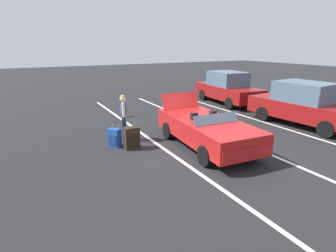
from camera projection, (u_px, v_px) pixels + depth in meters
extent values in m
plane|color=black|center=(206.00, 146.00, 9.03)|extent=(80.00, 80.00, 0.00)
cube|color=silver|center=(171.00, 154.00, 8.41)|extent=(18.00, 0.12, 0.01)
cube|color=silver|center=(236.00, 140.00, 9.65)|extent=(18.00, 0.12, 0.01)
cube|color=silver|center=(287.00, 129.00, 10.89)|extent=(18.00, 0.12, 0.01)
cube|color=red|center=(206.00, 129.00, 8.85)|extent=(4.22, 2.07, 0.64)
cube|color=red|center=(233.00, 146.00, 7.63)|extent=(1.44, 1.77, 0.38)
cube|color=slate|center=(216.00, 119.00, 8.27)|extent=(0.30, 1.56, 0.31)
cube|color=black|center=(213.00, 114.00, 9.05)|extent=(0.18, 0.23, 0.22)
cube|color=black|center=(194.00, 116.00, 8.76)|extent=(0.18, 0.23, 0.22)
cube|color=red|center=(180.00, 101.00, 10.38)|extent=(0.46, 1.52, 0.57)
cylinder|color=black|center=(251.00, 147.00, 8.15)|extent=(0.62, 0.27, 0.60)
cylinder|color=black|center=(206.00, 156.00, 7.51)|extent=(0.62, 0.27, 0.60)
cylinder|color=black|center=(206.00, 125.00, 10.37)|extent=(0.62, 0.27, 0.60)
cylinder|color=black|center=(168.00, 131.00, 9.73)|extent=(0.62, 0.27, 0.60)
cube|color=#2D2319|center=(132.00, 138.00, 8.73)|extent=(0.31, 0.50, 0.74)
cube|color=black|center=(133.00, 141.00, 8.62)|extent=(0.04, 0.38, 0.41)
cylinder|color=gray|center=(134.00, 121.00, 8.70)|extent=(0.02, 0.02, 0.33)
cylinder|color=gray|center=(127.00, 122.00, 8.59)|extent=(0.02, 0.02, 0.33)
cylinder|color=black|center=(130.00, 117.00, 8.60)|extent=(0.04, 0.27, 0.03)
sphere|color=black|center=(136.00, 146.00, 8.99)|extent=(0.04, 0.04, 0.04)
sphere|color=black|center=(127.00, 148.00, 8.86)|extent=(0.04, 0.04, 0.04)
cube|color=#1E479E|center=(115.00, 138.00, 8.95)|extent=(0.47, 0.42, 0.62)
cube|color=navy|center=(112.00, 140.00, 8.85)|extent=(0.28, 0.19, 0.34)
cylinder|color=gray|center=(118.00, 126.00, 8.84)|extent=(0.03, 0.03, 0.19)
cylinder|color=gray|center=(113.00, 125.00, 8.94)|extent=(0.03, 0.03, 0.19)
cylinder|color=black|center=(115.00, 123.00, 8.86)|extent=(0.20, 0.15, 0.03)
sphere|color=black|center=(120.00, 146.00, 9.05)|extent=(0.04, 0.04, 0.04)
sphere|color=black|center=(114.00, 144.00, 9.17)|extent=(0.04, 0.04, 0.04)
cylinder|color=#1E2338|center=(124.00, 129.00, 9.58)|extent=(0.19, 0.19, 0.82)
cylinder|color=#1E2338|center=(124.00, 130.00, 9.40)|extent=(0.19, 0.19, 0.82)
ellipsoid|color=#334C8C|center=(123.00, 110.00, 9.29)|extent=(0.37, 0.31, 0.60)
sphere|color=beige|center=(123.00, 99.00, 9.17)|extent=(0.21, 0.21, 0.21)
sphere|color=tan|center=(123.00, 97.00, 9.16)|extent=(0.18, 0.18, 0.18)
cylinder|color=beige|center=(123.00, 107.00, 9.46)|extent=(0.21, 0.14, 0.53)
cylinder|color=beige|center=(123.00, 109.00, 9.07)|extent=(0.21, 0.14, 0.53)
cube|color=maroon|center=(228.00, 92.00, 15.66)|extent=(4.65, 2.20, 0.70)
cube|color=slate|center=(228.00, 79.00, 15.53)|extent=(2.24, 1.80, 0.80)
cylinder|color=black|center=(255.00, 101.00, 14.85)|extent=(0.66, 0.28, 0.64)
cylinder|color=black|center=(230.00, 103.00, 14.22)|extent=(0.66, 0.28, 0.64)
cylinder|color=black|center=(225.00, 93.00, 17.30)|extent=(0.66, 0.28, 0.64)
cylinder|color=black|center=(203.00, 95.00, 16.67)|extent=(0.66, 0.28, 0.64)
cube|color=maroon|center=(304.00, 110.00, 11.27)|extent=(4.63, 2.16, 0.70)
cube|color=slate|center=(304.00, 92.00, 11.13)|extent=(2.23, 1.79, 0.80)
cylinder|color=black|center=(326.00, 129.00, 9.82)|extent=(0.66, 0.27, 0.64)
cylinder|color=black|center=(285.00, 109.00, 12.92)|extent=(0.66, 0.27, 0.64)
cylinder|color=black|center=(263.00, 114.00, 12.05)|extent=(0.66, 0.27, 0.64)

